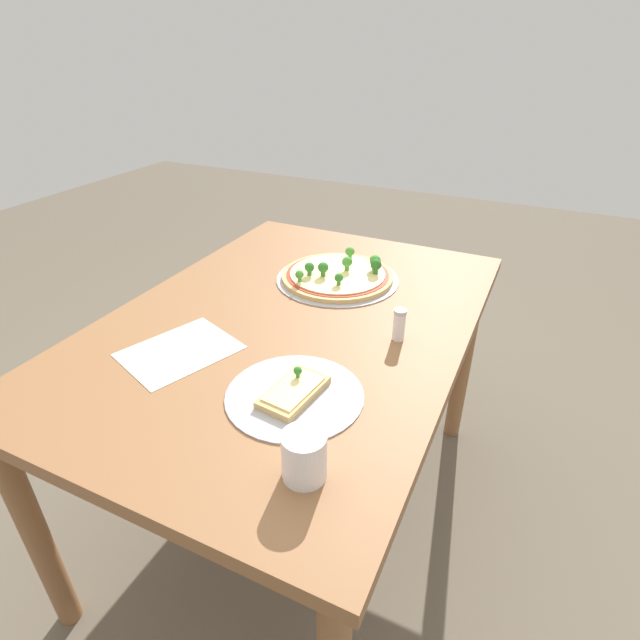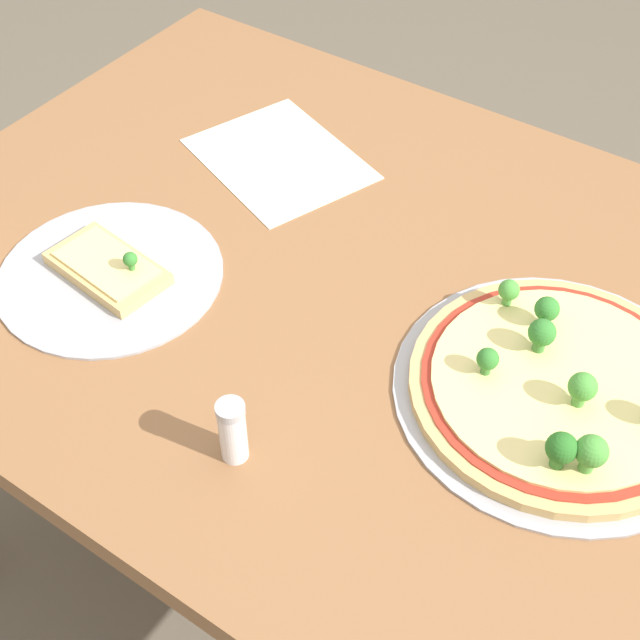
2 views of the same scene
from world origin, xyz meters
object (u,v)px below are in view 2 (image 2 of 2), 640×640
object	(u,v)px
pizza_tray_slice	(109,272)
condiment_shaker	(233,431)
dining_table	(363,337)
pizza_tray_whole	(559,387)

from	to	relation	value
pizza_tray_slice	condiment_shaker	world-z (taller)	condiment_shaker
dining_table	condiment_shaker	world-z (taller)	condiment_shaker
condiment_shaker	pizza_tray_slice	bearing A→B (deg)	157.31
dining_table	pizza_tray_whole	world-z (taller)	pizza_tray_whole
pizza_tray_whole	condiment_shaker	bearing A→B (deg)	-132.88
pizza_tray_slice	condiment_shaker	xyz separation A→B (m)	(0.31, -0.13, 0.04)
pizza_tray_whole	dining_table	bearing A→B (deg)	175.59
pizza_tray_slice	pizza_tray_whole	bearing A→B (deg)	14.41
condiment_shaker	pizza_tray_whole	bearing A→B (deg)	47.12
pizza_tray_whole	pizza_tray_slice	bearing A→B (deg)	-165.59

